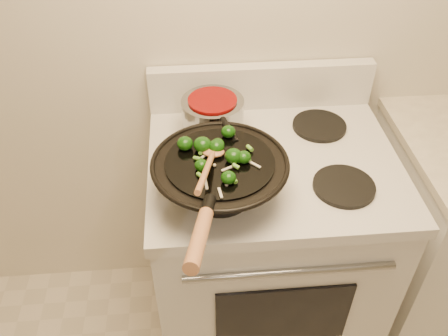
{
  "coord_description": "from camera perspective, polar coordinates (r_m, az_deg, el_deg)",
  "views": [
    {
      "loc": [
        -0.26,
        0.05,
        1.86
      ],
      "look_at": [
        -0.18,
        1.02,
        1.02
      ],
      "focal_mm": 38.0,
      "sensor_mm": 36.0,
      "label": 1
    }
  ],
  "objects": [
    {
      "name": "stove",
      "position": [
        1.81,
        5.0,
        -9.82
      ],
      "size": [
        0.78,
        0.67,
        1.08
      ],
      "color": "silver",
      "rests_on": "ground"
    },
    {
      "name": "saucepan",
      "position": [
        1.54,
        -1.35,
        6.37
      ],
      "size": [
        0.2,
        0.32,
        0.12
      ],
      "color": "gray",
      "rests_on": "stove"
    },
    {
      "name": "stirfry",
      "position": [
        1.28,
        -0.77,
        2.03
      ],
      "size": [
        0.22,
        0.27,
        0.04
      ],
      "color": "#0F3A09",
      "rests_on": "wok"
    },
    {
      "name": "wooden_spoon",
      "position": [
        1.22,
        -1.78,
        0.7
      ],
      "size": [
        0.09,
        0.28,
        0.1
      ],
      "color": "#A86A42",
      "rests_on": "wok"
    },
    {
      "name": "wok",
      "position": [
        1.3,
        -0.51,
        -1.0
      ],
      "size": [
        0.38,
        0.62,
        0.23
      ],
      "color": "black",
      "rests_on": "stove"
    }
  ]
}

